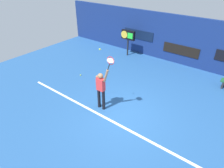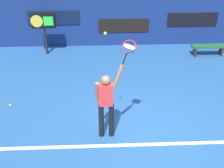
# 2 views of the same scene
# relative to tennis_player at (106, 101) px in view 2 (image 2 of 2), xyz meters

# --- Properties ---
(ground_plane) EXTENTS (18.00, 18.00, 0.00)m
(ground_plane) POSITION_rel_tennis_player_xyz_m (0.94, 0.12, -1.01)
(ground_plane) COLOR #23518C
(back_wall) EXTENTS (18.00, 0.20, 2.88)m
(back_wall) POSITION_rel_tennis_player_xyz_m (0.94, 6.44, 0.43)
(back_wall) COLOR navy
(back_wall) RESTS_ON ground_plane
(sponsor_banner_center) EXTENTS (2.20, 0.03, 0.60)m
(sponsor_banner_center) POSITION_rel_tennis_player_xyz_m (0.94, 6.32, -0.11)
(sponsor_banner_center) COLOR black
(sponsor_banner_portside) EXTENTS (2.20, 0.03, 0.60)m
(sponsor_banner_portside) POSITION_rel_tennis_player_xyz_m (-2.06, 6.32, 0.27)
(sponsor_banner_portside) COLOR #0C1933
(sponsor_banner_starboard) EXTENTS (2.20, 0.03, 0.60)m
(sponsor_banner_starboard) POSITION_rel_tennis_player_xyz_m (3.94, 6.32, 0.12)
(sponsor_banner_starboard) COLOR black
(court_baseline) EXTENTS (10.00, 0.10, 0.01)m
(court_baseline) POSITION_rel_tennis_player_xyz_m (0.94, -0.41, -1.00)
(court_baseline) COLOR white
(court_baseline) RESTS_ON ground_plane
(tennis_player) EXTENTS (0.67, 0.31, 1.98)m
(tennis_player) POSITION_rel_tennis_player_xyz_m (0.00, 0.00, 0.00)
(tennis_player) COLOR black
(tennis_player) RESTS_ON ground_plane
(tennis_racket) EXTENTS (0.40, 0.27, 0.63)m
(tennis_racket) POSITION_rel_tennis_player_xyz_m (0.50, -0.00, 1.34)
(tennis_racket) COLOR black
(tennis_ball) EXTENTS (0.07, 0.07, 0.07)m
(tennis_ball) POSITION_rel_tennis_player_xyz_m (-0.00, 0.02, 1.67)
(tennis_ball) COLOR #CCE033
(scoreboard_clock) EXTENTS (0.96, 0.20, 1.72)m
(scoreboard_clock) POSITION_rel_tennis_player_xyz_m (-2.34, 5.48, 0.33)
(scoreboard_clock) COLOR black
(scoreboard_clock) RESTS_ON ground_plane
(court_bench) EXTENTS (1.40, 0.36, 0.45)m
(court_bench) POSITION_rel_tennis_player_xyz_m (4.32, 4.99, -0.67)
(court_bench) COLOR #1E592D
(court_bench) RESTS_ON ground_plane
(spare_ball) EXTENTS (0.07, 0.07, 0.07)m
(spare_ball) POSITION_rel_tennis_player_xyz_m (-2.80, 1.46, -0.98)
(spare_ball) COLOR #CCE033
(spare_ball) RESTS_ON ground_plane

